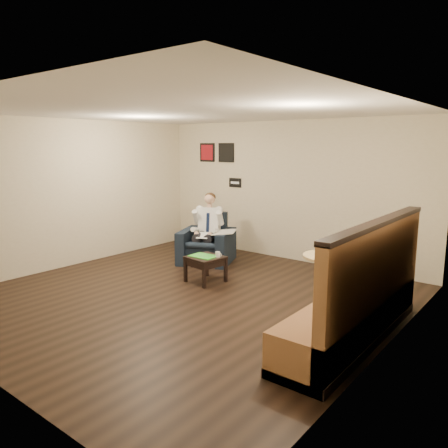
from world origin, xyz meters
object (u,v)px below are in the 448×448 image
Objects in this scene: smartphone at (214,255)px; banquette at (353,281)px; green_folder at (203,256)px; cafe_table at (327,286)px; side_table at (206,269)px; armchair at (207,238)px; seated_man at (205,231)px; coffee_mug at (218,254)px.

smartphone is 0.05× the size of banquette.
green_folder is 0.53× the size of cafe_table.
cafe_table reaches higher than side_table.
green_folder is 2.95m from banquette.
cafe_table is (3.12, -1.13, -0.05)m from armchair.
banquette reaches higher than armchair.
armchair is at bearing 154.61° from smartphone.
smartphone is 2.23m from cafe_table.
coffee_mug is at bearing -62.77° from seated_man.
armchair is at bearing 128.16° from green_folder.
cafe_table is (-0.55, 0.51, -0.30)m from banquette.
banquette is (2.84, -0.63, 0.50)m from side_table.
armchair is 0.35× the size of banquette.
coffee_mug is 0.11× the size of cafe_table.
banquette is (2.64, -0.72, 0.23)m from coffee_mug.
green_folder is at bearing -154.35° from side_table.
smartphone is (0.10, 0.17, -0.00)m from green_folder.
smartphone is (0.91, -0.86, -0.03)m from armchair.
cafe_table is (2.28, -0.11, 0.20)m from side_table.
seated_man is 3.25m from cafe_table.
side_table is at bearing 167.51° from banquette.
green_folder is 0.16× the size of banquette.
cafe_table is at bearing 137.08° from banquette.
banquette is 0.81m from cafe_table.
seated_man is at bearing 129.69° from green_folder.
coffee_mug is at bearing -65.13° from armchair.
coffee_mug is 0.14m from smartphone.
seated_man is at bearing 157.15° from banquette.
cafe_table is (2.09, -0.21, -0.07)m from coffee_mug.
banquette is (2.87, -0.61, 0.27)m from green_folder.
green_folder reaches higher than smartphone.
seated_man reaches higher than coffee_mug.
cafe_table reaches higher than smartphone.
banquette reaches higher than smartphone.
coffee_mug reaches higher than green_folder.
green_folder is at bearing 177.58° from cafe_table.
banquette is (3.63, -1.53, 0.07)m from seated_man.
side_table is 0.23m from green_folder.
seated_man is 1.16m from smartphone.
side_table is at bearing -72.11° from seated_man.
armchair is 4.04m from banquette.
banquette is (2.76, -0.78, 0.28)m from smartphone.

